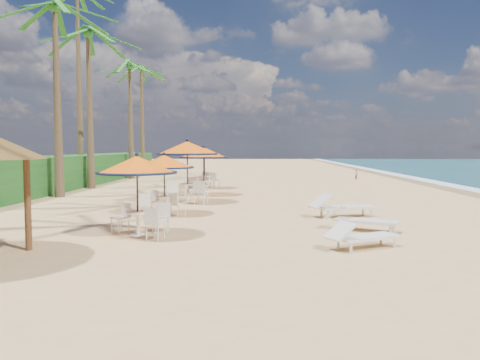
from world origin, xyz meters
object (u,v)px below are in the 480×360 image
at_px(station_0, 138,175).
at_px(station_3, 202,159).
at_px(lounger_mid, 359,219).
at_px(lounger_far, 340,206).
at_px(station_4, 206,158).
at_px(lounger_near, 360,236).
at_px(station_1, 163,169).
at_px(station_2, 187,156).

distance_m(station_0, station_3, 10.44).
relative_size(lounger_mid, lounger_far, 0.89).
bearing_deg(station_4, lounger_mid, -66.78).
bearing_deg(station_4, station_0, -90.70).
bearing_deg(station_3, lounger_near, -67.14).
height_order(station_0, station_3, station_3).
xyz_separation_m(lounger_near, lounger_mid, (0.47, 2.34, 0.03)).
height_order(station_1, station_2, station_2).
bearing_deg(station_4, lounger_near, -71.52).
distance_m(station_0, station_4, 14.24).
bearing_deg(lounger_mid, lounger_near, -75.08).
xyz_separation_m(station_1, lounger_near, (5.53, -5.20, -1.25)).
distance_m(station_4, lounger_mid, 14.50).
relative_size(lounger_near, lounger_mid, 0.91).
distance_m(station_1, station_3, 6.63).
relative_size(station_0, lounger_far, 0.95).
distance_m(station_1, station_4, 10.42).
bearing_deg(lounger_far, station_2, 128.25).
relative_size(station_3, lounger_mid, 1.19).
height_order(lounger_near, lounger_far, lounger_far).
bearing_deg(station_1, lounger_near, -43.25).
distance_m(station_0, station_1, 3.83).
xyz_separation_m(station_1, station_2, (0.30, 3.56, 0.39)).
height_order(station_2, lounger_near, station_2).
xyz_separation_m(station_3, lounger_mid, (5.45, -9.46, -1.42)).
height_order(station_4, lounger_near, station_4).
height_order(station_1, lounger_far, station_1).
relative_size(station_0, station_1, 1.02).
height_order(station_3, lounger_far, station_3).
relative_size(station_3, lounger_near, 1.31).
xyz_separation_m(station_0, station_4, (0.17, 14.24, 0.13)).
height_order(station_1, lounger_mid, station_1).
distance_m(station_0, lounger_far, 6.85).
bearing_deg(lounger_near, station_0, 137.98).
xyz_separation_m(station_0, lounger_far, (5.79, 3.45, -1.22)).
xyz_separation_m(station_2, lounger_far, (5.62, -3.93, -1.58)).
distance_m(station_4, lounger_near, 16.52).
xyz_separation_m(station_0, station_1, (-0.14, 3.83, -0.03)).
height_order(lounger_near, lounger_mid, lounger_mid).
height_order(station_1, station_4, station_4).
bearing_deg(station_0, station_4, 89.30).
height_order(station_2, station_3, station_2).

